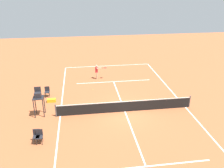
% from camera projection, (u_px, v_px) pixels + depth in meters
% --- Properties ---
extents(ground_plane, '(60.00, 60.00, 0.00)m').
position_uv_depth(ground_plane, '(125.00, 112.00, 19.86)').
color(ground_plane, '#AD5933').
extents(court_lines, '(10.64, 23.60, 0.01)m').
position_uv_depth(court_lines, '(125.00, 111.00, 19.86)').
color(court_lines, white).
rests_on(court_lines, ground).
extents(tennis_net, '(11.24, 0.10, 1.07)m').
position_uv_depth(tennis_net, '(125.00, 106.00, 19.66)').
color(tennis_net, '#4C4C51').
rests_on(tennis_net, ground).
extents(player_serving, '(1.26, 0.51, 1.61)m').
position_uv_depth(player_serving, '(97.00, 71.00, 26.14)').
color(player_serving, '#D8A884').
rests_on(player_serving, ground).
extents(tennis_ball, '(0.07, 0.07, 0.07)m').
position_uv_depth(tennis_ball, '(93.00, 90.00, 23.80)').
color(tennis_ball, '#CCE033').
rests_on(tennis_ball, ground).
extents(umpire_chair, '(0.80, 0.80, 2.41)m').
position_uv_depth(umpire_chair, '(38.00, 97.00, 18.71)').
color(umpire_chair, '#232328').
rests_on(umpire_chair, ground).
extents(courtside_chair_near, '(0.44, 0.46, 0.95)m').
position_uv_depth(courtside_chair_near, '(39.00, 136.00, 15.85)').
color(courtside_chair_near, '#262626').
rests_on(courtside_chair_near, ground).
extents(courtside_chair_mid, '(0.44, 0.46, 0.95)m').
position_uv_depth(courtside_chair_mid, '(47.00, 91.00, 22.25)').
color(courtside_chair_mid, '#262626').
rests_on(courtside_chair_mid, ground).
extents(courtside_chair_far, '(0.44, 0.46, 0.95)m').
position_uv_depth(courtside_chair_far, '(36.00, 136.00, 15.87)').
color(courtside_chair_far, '#262626').
rests_on(courtside_chair_far, ground).
extents(equipment_bag, '(0.76, 0.32, 0.30)m').
position_uv_depth(equipment_bag, '(51.00, 100.00, 21.39)').
color(equipment_bag, yellow).
rests_on(equipment_bag, ground).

